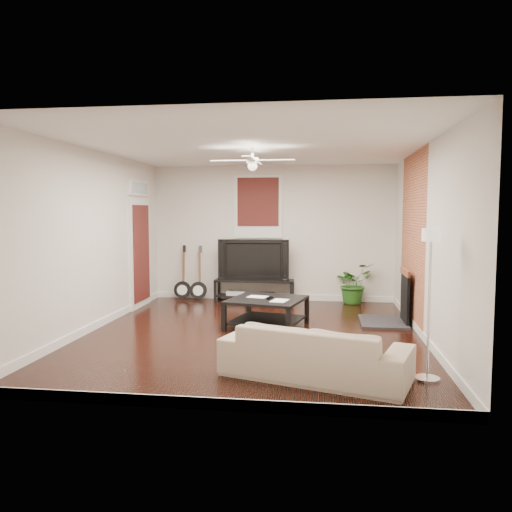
{
  "coord_description": "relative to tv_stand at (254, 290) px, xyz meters",
  "views": [
    {
      "loc": [
        1.05,
        -7.47,
        1.84
      ],
      "look_at": [
        0.0,
        0.4,
        1.15
      ],
      "focal_mm": 35.46,
      "sensor_mm": 36.0,
      "label": 1
    }
  ],
  "objects": [
    {
      "name": "ceiling_fan",
      "position": [
        0.36,
        -2.78,
        2.37
      ],
      "size": [
        1.24,
        1.24,
        0.32
      ],
      "primitive_type": null,
      "color": "white",
      "rests_on": "ceiling"
    },
    {
      "name": "floor_lamp",
      "position": [
        2.56,
        -4.63,
        0.61
      ],
      "size": [
        0.35,
        0.35,
        1.68
      ],
      "primitive_type": null,
      "rotation": [
        0.0,
        0.0,
        -0.32
      ],
      "color": "silver",
      "rests_on": "floor"
    },
    {
      "name": "window_back",
      "position": [
        0.06,
        0.19,
        1.72
      ],
      "size": [
        1.0,
        0.06,
        1.3
      ],
      "primitive_type": "cube",
      "color": "#3C1410",
      "rests_on": "wall_back"
    },
    {
      "name": "tv",
      "position": [
        0.0,
        0.02,
        0.64
      ],
      "size": [
        1.45,
        0.19,
        0.84
      ],
      "primitive_type": "imported",
      "color": "black",
      "rests_on": "tv_stand"
    },
    {
      "name": "coffee_table",
      "position": [
        0.52,
        -2.3,
        0.01
      ],
      "size": [
        1.33,
        1.33,
        0.47
      ],
      "primitive_type": "cube",
      "rotation": [
        0.0,
        0.0,
        -0.23
      ],
      "color": "black",
      "rests_on": "floor"
    },
    {
      "name": "potted_plant",
      "position": [
        2.01,
        0.0,
        0.18
      ],
      "size": [
        0.97,
        0.96,
        0.82
      ],
      "primitive_type": "imported",
      "rotation": [
        0.0,
        0.0,
        0.71
      ],
      "color": "#255D1A",
      "rests_on": "floor"
    },
    {
      "name": "door_left",
      "position": [
        -2.1,
        -0.88,
        1.02
      ],
      "size": [
        0.08,
        1.0,
        2.5
      ],
      "primitive_type": "cube",
      "color": "white",
      "rests_on": "wall_left"
    },
    {
      "name": "fireplace",
      "position": [
        2.56,
        -1.78,
        0.23
      ],
      "size": [
        0.8,
        1.1,
        0.92
      ],
      "primitive_type": "cube",
      "color": "black",
      "rests_on": "floor"
    },
    {
      "name": "guitar_left",
      "position": [
        -1.52,
        -0.03,
        0.35
      ],
      "size": [
        0.4,
        0.31,
        1.16
      ],
      "primitive_type": null,
      "rotation": [
        0.0,
        0.0,
        0.17
      ],
      "color": "black",
      "rests_on": "floor"
    },
    {
      "name": "room",
      "position": [
        0.36,
        -2.78,
        1.17
      ],
      "size": [
        5.01,
        6.01,
        2.81
      ],
      "color": "black",
      "rests_on": "ground"
    },
    {
      "name": "tv_stand",
      "position": [
        0.0,
        0.0,
        0.0
      ],
      "size": [
        1.62,
        0.43,
        0.45
      ],
      "primitive_type": "cube",
      "color": "black",
      "rests_on": "floor"
    },
    {
      "name": "sofa",
      "position": [
        1.33,
        -4.73,
        0.07
      ],
      "size": [
        2.2,
        1.4,
        0.6
      ],
      "primitive_type": "imported",
      "rotation": [
        0.0,
        0.0,
        2.82
      ],
      "color": "#C3B092",
      "rests_on": "floor"
    },
    {
      "name": "brick_accent",
      "position": [
        2.84,
        -1.78,
        1.17
      ],
      "size": [
        0.02,
        2.2,
        2.8
      ],
      "primitive_type": "cube",
      "color": "#AC5937",
      "rests_on": "floor"
    },
    {
      "name": "guitar_right",
      "position": [
        -1.17,
        -0.06,
        0.35
      ],
      "size": [
        0.41,
        0.34,
        1.16
      ],
      "primitive_type": null,
      "rotation": [
        0.0,
        0.0,
        0.27
      ],
      "color": "black",
      "rests_on": "floor"
    }
  ]
}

